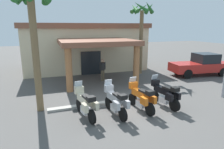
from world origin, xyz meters
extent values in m
plane|color=#514F4C|center=(0.00, 0.00, 0.00)|extent=(80.00, 80.00, 0.00)
cube|color=beige|center=(0.10, 11.13, 2.05)|extent=(11.68, 6.56, 4.11)
cube|color=#1E2328|center=(0.00, 7.96, 1.05)|extent=(1.80, 0.16, 2.10)
cube|color=brown|center=(-0.07, 5.60, 3.10)|extent=(5.80, 5.02, 0.35)
cylinder|color=#9E663D|center=(-2.56, 3.65, 1.46)|extent=(0.45, 0.45, 2.92)
cylinder|color=#9E663D|center=(2.29, 3.50, 1.46)|extent=(0.45, 0.45, 2.92)
cube|color=brown|center=(0.10, 11.13, 4.33)|extent=(12.09, 6.97, 0.44)
cylinder|color=black|center=(-2.56, 0.27, 0.33)|extent=(0.25, 0.67, 0.66)
cylinder|color=black|center=(-2.30, -1.26, 0.33)|extent=(0.25, 0.67, 0.66)
cube|color=silver|center=(-2.42, -0.52, 0.37)|extent=(0.41, 0.60, 0.32)
cube|color=beige|center=(-2.45, -0.37, 0.88)|extent=(0.48, 1.18, 0.34)
cube|color=black|center=(-2.39, -0.72, 1.10)|extent=(0.37, 0.64, 0.10)
cube|color=beige|center=(-2.55, 0.25, 1.15)|extent=(0.47, 0.31, 0.36)
cube|color=#B2BCC6|center=(-2.57, 0.33, 1.43)|extent=(0.41, 0.18, 0.36)
cube|color=beige|center=(-2.58, -1.16, 0.76)|extent=(0.25, 0.46, 0.36)
cube|color=beige|center=(-2.07, -1.07, 0.76)|extent=(0.25, 0.46, 0.36)
cube|color=black|center=(-2.31, -1.21, 1.17)|extent=(0.41, 0.37, 0.22)
cylinder|color=black|center=(-1.06, 0.02, 0.33)|extent=(0.20, 0.67, 0.66)
cylinder|color=black|center=(-0.91, -1.52, 0.33)|extent=(0.20, 0.67, 0.66)
cube|color=silver|center=(-0.98, -0.78, 0.37)|extent=(0.37, 0.59, 0.32)
cube|color=#B2B2B7|center=(-1.00, -0.63, 0.88)|extent=(0.41, 1.17, 0.34)
cube|color=black|center=(-0.96, -0.97, 1.10)|extent=(0.34, 0.62, 0.10)
cube|color=#B2B2B7|center=(-1.06, 0.00, 1.15)|extent=(0.46, 0.28, 0.36)
cube|color=#B2BCC6|center=(-1.06, 0.08, 1.43)|extent=(0.41, 0.16, 0.36)
cube|color=#B2B2B7|center=(-1.18, -1.40, 0.76)|extent=(0.22, 0.46, 0.36)
cube|color=#B2B2B7|center=(-0.66, -1.35, 0.76)|extent=(0.22, 0.46, 0.36)
cube|color=black|center=(-0.91, -1.47, 1.17)|extent=(0.39, 0.35, 0.22)
cylinder|color=black|center=(0.37, 0.08, 0.33)|extent=(0.22, 0.67, 0.66)
cylinder|color=black|center=(0.55, -1.46, 0.33)|extent=(0.22, 0.67, 0.66)
cube|color=silver|center=(0.46, -0.71, 0.37)|extent=(0.38, 0.59, 0.32)
cube|color=orange|center=(0.44, -0.56, 0.88)|extent=(0.43, 1.18, 0.34)
cube|color=black|center=(0.49, -0.91, 1.10)|extent=(0.35, 0.63, 0.10)
cube|color=orange|center=(0.37, 0.06, 1.15)|extent=(0.46, 0.29, 0.36)
cube|color=#B2BCC6|center=(0.36, 0.14, 1.43)|extent=(0.41, 0.16, 0.36)
cube|color=orange|center=(0.27, -1.34, 0.76)|extent=(0.23, 0.46, 0.36)
cube|color=orange|center=(0.79, -1.28, 0.76)|extent=(0.23, 0.46, 0.36)
cube|color=black|center=(0.54, -1.41, 1.17)|extent=(0.39, 0.36, 0.22)
cylinder|color=black|center=(1.78, 0.12, 0.33)|extent=(0.24, 0.67, 0.66)
cylinder|color=black|center=(2.03, -1.41, 0.33)|extent=(0.24, 0.67, 0.66)
cube|color=silver|center=(1.91, -0.67, 0.37)|extent=(0.41, 0.60, 0.32)
cube|color=black|center=(1.88, -0.52, 0.88)|extent=(0.48, 1.18, 0.34)
cube|color=black|center=(1.94, -0.86, 1.10)|extent=(0.37, 0.64, 0.10)
cube|color=black|center=(1.78, 0.10, 1.15)|extent=(0.47, 0.31, 0.36)
cube|color=#B2BCC6|center=(1.77, 0.18, 1.43)|extent=(0.41, 0.18, 0.36)
cube|color=black|center=(1.75, -1.30, 0.76)|extent=(0.25, 0.46, 0.36)
cube|color=black|center=(2.26, -1.22, 0.76)|extent=(0.25, 0.46, 0.36)
cube|color=black|center=(2.02, -1.36, 1.17)|extent=(0.41, 0.37, 0.22)
cylinder|color=brown|center=(0.22, 5.43, 0.44)|extent=(0.14, 0.14, 0.88)
cylinder|color=brown|center=(0.40, 5.47, 0.44)|extent=(0.14, 0.14, 0.88)
cylinder|color=#262626|center=(0.31, 5.45, 1.19)|extent=(0.32, 0.32, 0.62)
cylinder|color=#262626|center=(0.10, 5.39, 1.22)|extent=(0.09, 0.09, 0.59)
cylinder|color=#262626|center=(0.52, 5.50, 1.22)|extent=(0.09, 0.09, 0.59)
sphere|color=tan|center=(0.31, 5.45, 1.65)|extent=(0.24, 0.24, 0.24)
cylinder|color=black|center=(10.79, 4.92, 0.40)|extent=(0.83, 0.36, 0.80)
cylinder|color=black|center=(10.56, 3.23, 0.40)|extent=(0.83, 0.36, 0.80)
cylinder|color=black|center=(7.42, 5.38, 0.40)|extent=(0.83, 0.36, 0.80)
cylinder|color=black|center=(7.19, 3.70, 0.40)|extent=(0.83, 0.36, 0.80)
cube|color=#B2231E|center=(8.99, 4.31, 0.77)|extent=(5.41, 2.59, 0.75)
cube|color=black|center=(9.49, 4.24, 1.55)|extent=(2.02, 1.98, 0.80)
cylinder|color=brown|center=(4.36, 6.78, 2.80)|extent=(0.34, 0.34, 5.61)
cone|color=#236028|center=(5.04, 6.74, 5.80)|extent=(0.42, 1.38, 0.96)
cone|color=#236028|center=(4.59, 7.41, 5.82)|extent=(1.39, 0.79, 1.01)
cone|color=#236028|center=(4.00, 7.35, 5.81)|extent=(1.34, 1.03, 0.99)
cone|color=#236028|center=(3.68, 6.80, 5.79)|extent=(0.41, 1.39, 0.93)
cone|color=#236028|center=(3.97, 6.22, 5.84)|extent=(1.29, 1.05, 1.06)
cone|color=#236028|center=(4.72, 6.20, 5.84)|extent=(1.31, 1.01, 1.06)
cylinder|color=brown|center=(-4.45, 1.08, 2.76)|extent=(0.34, 0.34, 5.52)
cube|color=#ADA89E|center=(-0.26, 0.77, 0.06)|extent=(7.77, 0.36, 0.12)
camera|label=1|loc=(-4.23, -9.20, 4.25)|focal=31.69mm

